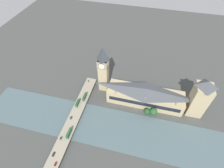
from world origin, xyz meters
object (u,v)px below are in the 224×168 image
at_px(car_southbound_mid, 61,138).
at_px(double_decker_bus_mid, 78,103).
at_px(victoria_tower, 200,98).
at_px(car_northbound_mid, 71,118).
at_px(parliament_hall, 145,96).
at_px(car_northbound_tail, 88,81).
at_px(double_decker_bus_rear, 69,133).
at_px(car_southbound_lead, 56,164).
at_px(car_northbound_lead, 54,154).
at_px(clock_tower, 103,68).
at_px(double_decker_bus_lead, 85,97).
at_px(road_bridge, 74,118).

bearing_deg(car_southbound_mid, double_decker_bus_mid, -0.64).
relative_size(victoria_tower, car_northbound_mid, 13.57).
relative_size(victoria_tower, car_southbound_mid, 13.99).
distance_m(parliament_hall, car_northbound_tail, 81.80).
distance_m(double_decker_bus_rear, car_southbound_mid, 9.91).
relative_size(double_decker_bus_rear, car_southbound_lead, 2.96).
relative_size(parliament_hall, car_southbound_mid, 22.81).
xyz_separation_m(double_decker_bus_mid, car_southbound_mid, (-47.23, 0.53, -1.93)).
xyz_separation_m(double_decker_bus_rear, car_northbound_tail, (80.92, 6.42, -2.02)).
bearing_deg(car_southbound_mid, victoria_tower, -61.99).
relative_size(parliament_hall, car_southbound_lead, 23.46).
xyz_separation_m(double_decker_bus_mid, car_northbound_tail, (40.70, 0.22, -1.98)).
height_order(victoria_tower, car_southbound_lead, victoria_tower).
bearing_deg(car_northbound_lead, parliament_hall, -41.06).
bearing_deg(clock_tower, car_northbound_lead, 167.10).
bearing_deg(double_decker_bus_lead, victoria_tower, -83.30).
relative_size(clock_tower, car_southbound_lead, 16.99).
xyz_separation_m(double_decker_bus_rear, car_southbound_mid, (-7.01, 6.73, -1.97)).
relative_size(clock_tower, car_northbound_tail, 16.16).
height_order(double_decker_bus_lead, car_southbound_mid, double_decker_bus_lead).
distance_m(victoria_tower, road_bridge, 147.07).
xyz_separation_m(clock_tower, double_decker_bus_mid, (-38.70, 23.43, -29.12)).
xyz_separation_m(road_bridge, car_northbound_mid, (-1.39, 2.69, 1.52)).
height_order(double_decker_bus_mid, double_decker_bus_rear, double_decker_bus_rear).
xyz_separation_m(car_northbound_mid, car_northbound_tail, (61.38, 0.15, 0.03)).
xyz_separation_m(double_decker_bus_lead, double_decker_bus_mid, (-11.71, 5.09, -0.05)).
bearing_deg(car_southbound_mid, car_northbound_lead, -179.17).
bearing_deg(car_northbound_mid, double_decker_bus_rear, -162.21).
distance_m(parliament_hall, double_decker_bus_rear, 100.43).
bearing_deg(double_decker_bus_lead, clock_tower, -34.19).
relative_size(double_decker_bus_mid, car_northbound_tail, 2.44).
distance_m(victoria_tower, car_northbound_mid, 149.80).
xyz_separation_m(car_northbound_mid, car_southbound_lead, (-52.30, -6.09, -0.02)).
bearing_deg(car_northbound_lead, car_northbound_tail, -0.03).
distance_m(clock_tower, double_decker_bus_mid, 53.80).
bearing_deg(car_southbound_mid, double_decker_bus_rear, -43.85).
relative_size(double_decker_bus_rear, car_northbound_tail, 2.81).
bearing_deg(car_northbound_mid, parliament_hall, -59.01).
height_order(clock_tower, car_northbound_lead, clock_tower).
bearing_deg(double_decker_bus_lead, double_decker_bus_mid, 156.50).
relative_size(double_decker_bus_lead, car_northbound_lead, 2.59).
bearing_deg(double_decker_bus_mid, victoria_tower, -78.87).
xyz_separation_m(road_bridge, double_decker_bus_lead, (31.00, -2.47, 3.58)).
distance_m(double_decker_bus_lead, car_southbound_mid, 59.24).
height_order(car_northbound_mid, car_southbound_lead, car_northbound_mid).
xyz_separation_m(victoria_tower, double_decker_bus_mid, (-27.56, 140.05, -19.91)).
height_order(road_bridge, car_southbound_mid, car_southbound_mid).
xyz_separation_m(double_decker_bus_mid, car_northbound_lead, (-64.82, 0.28, -1.95)).
relative_size(victoria_tower, road_bridge, 0.43).
distance_m(double_decker_bus_rear, car_northbound_lead, 25.51).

